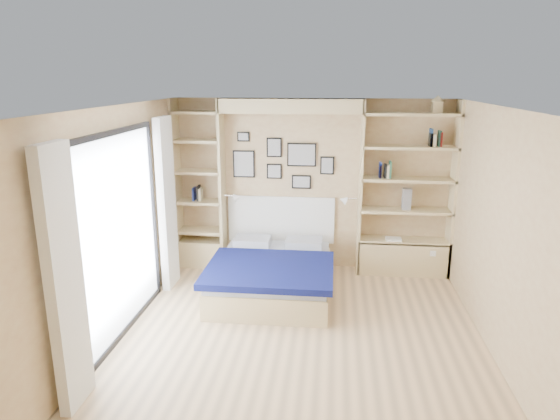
# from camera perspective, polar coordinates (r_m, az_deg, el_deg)

# --- Properties ---
(ground) EXTENTS (4.50, 4.50, 0.00)m
(ground) POSITION_cam_1_polar(r_m,az_deg,el_deg) (5.67, 2.31, -14.50)
(ground) COLOR #D7B07E
(ground) RESTS_ON ground
(room_shell) EXTENTS (4.50, 4.50, 4.50)m
(room_shell) POSITION_cam_1_polar(r_m,az_deg,el_deg) (6.71, 0.02, 0.20)
(room_shell) COLOR tan
(room_shell) RESTS_ON ground
(bed) EXTENTS (1.59, 2.01, 1.07)m
(bed) POSITION_cam_1_polar(r_m,az_deg,el_deg) (6.68, -0.82, -7.24)
(bed) COLOR tan
(bed) RESTS_ON ground
(photo_gallery) EXTENTS (1.48, 0.02, 0.82)m
(photo_gallery) POSITION_cam_1_polar(r_m,az_deg,el_deg) (7.29, 0.11, 5.63)
(photo_gallery) COLOR black
(photo_gallery) RESTS_ON ground
(reading_lamps) EXTENTS (1.92, 0.12, 0.15)m
(reading_lamps) POSITION_cam_1_polar(r_m,az_deg,el_deg) (7.15, 1.12, 1.33)
(reading_lamps) COLOR silver
(reading_lamps) RESTS_ON ground
(shelf_decor) EXTENTS (3.51, 0.23, 2.03)m
(shelf_decor) POSITION_cam_1_polar(r_m,az_deg,el_deg) (7.12, 12.41, 5.68)
(shelf_decor) COLOR #AC3A16
(shelf_decor) RESTS_ON ground
(deck_chair) EXTENTS (0.64, 0.79, 0.69)m
(deck_chair) POSITION_cam_1_polar(r_m,az_deg,el_deg) (6.98, -25.38, -7.21)
(deck_chair) COLOR tan
(deck_chair) RESTS_ON ground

